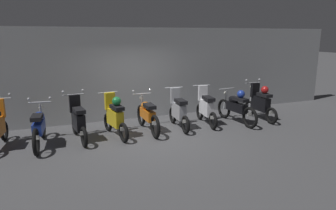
{
  "coord_description": "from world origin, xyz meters",
  "views": [
    {
      "loc": [
        -2.59,
        -7.58,
        2.73
      ],
      "look_at": [
        0.6,
        0.49,
        0.75
      ],
      "focal_mm": 32.8,
      "sensor_mm": 36.0,
      "label": 1
    }
  ],
  "objects_px": {
    "motorbike_slot_4": "(147,115)",
    "motorbike_slot_6": "(206,108)",
    "motorbike_slot_5": "(178,111)",
    "motorbike_slot_1": "(39,127)",
    "motorbike_slot_7": "(236,107)",
    "motorbike_slot_2": "(78,121)",
    "motorbike_slot_8": "(260,103)",
    "motorbike_slot_3": "(115,116)"
  },
  "relations": [
    {
      "from": "motorbike_slot_4",
      "to": "motorbike_slot_6",
      "type": "height_order",
      "value": "motorbike_slot_6"
    },
    {
      "from": "motorbike_slot_5",
      "to": "motorbike_slot_6",
      "type": "distance_m",
      "value": 0.97
    },
    {
      "from": "motorbike_slot_1",
      "to": "motorbike_slot_7",
      "type": "xyz_separation_m",
      "value": [
        5.77,
        -0.05,
        0.03
      ]
    },
    {
      "from": "motorbike_slot_2",
      "to": "motorbike_slot_8",
      "type": "height_order",
      "value": "same"
    },
    {
      "from": "motorbike_slot_7",
      "to": "motorbike_slot_3",
      "type": "bearing_deg",
      "value": 178.61
    },
    {
      "from": "motorbike_slot_6",
      "to": "motorbike_slot_8",
      "type": "xyz_separation_m",
      "value": [
        1.92,
        -0.18,
        0.04
      ]
    },
    {
      "from": "motorbike_slot_6",
      "to": "motorbike_slot_3",
      "type": "bearing_deg",
      "value": -177.08
    },
    {
      "from": "motorbike_slot_7",
      "to": "motorbike_slot_8",
      "type": "distance_m",
      "value": 0.97
    },
    {
      "from": "motorbike_slot_4",
      "to": "motorbike_slot_8",
      "type": "bearing_deg",
      "value": -1.95
    },
    {
      "from": "motorbike_slot_2",
      "to": "motorbike_slot_3",
      "type": "distance_m",
      "value": 0.96
    },
    {
      "from": "motorbike_slot_2",
      "to": "motorbike_slot_8",
      "type": "distance_m",
      "value": 5.78
    },
    {
      "from": "motorbike_slot_1",
      "to": "motorbike_slot_8",
      "type": "distance_m",
      "value": 6.74
    },
    {
      "from": "motorbike_slot_2",
      "to": "motorbike_slot_5",
      "type": "height_order",
      "value": "motorbike_slot_2"
    },
    {
      "from": "motorbike_slot_5",
      "to": "motorbike_slot_6",
      "type": "xyz_separation_m",
      "value": [
        0.96,
        0.07,
        0.0
      ]
    },
    {
      "from": "motorbike_slot_1",
      "to": "motorbike_slot_2",
      "type": "height_order",
      "value": "motorbike_slot_2"
    },
    {
      "from": "motorbike_slot_2",
      "to": "motorbike_slot_6",
      "type": "relative_size",
      "value": 1.0
    },
    {
      "from": "motorbike_slot_6",
      "to": "motorbike_slot_8",
      "type": "distance_m",
      "value": 1.93
    },
    {
      "from": "motorbike_slot_1",
      "to": "motorbike_slot_3",
      "type": "distance_m",
      "value": 1.92
    },
    {
      "from": "motorbike_slot_4",
      "to": "motorbike_slot_1",
      "type": "bearing_deg",
      "value": -177.27
    },
    {
      "from": "motorbike_slot_7",
      "to": "motorbike_slot_1",
      "type": "bearing_deg",
      "value": 179.46
    },
    {
      "from": "motorbike_slot_8",
      "to": "motorbike_slot_2",
      "type": "bearing_deg",
      "value": 179.33
    },
    {
      "from": "motorbike_slot_4",
      "to": "motorbike_slot_7",
      "type": "height_order",
      "value": "motorbike_slot_4"
    },
    {
      "from": "motorbike_slot_1",
      "to": "motorbike_slot_4",
      "type": "bearing_deg",
      "value": 2.73
    },
    {
      "from": "motorbike_slot_5",
      "to": "motorbike_slot_2",
      "type": "bearing_deg",
      "value": -179.2
    },
    {
      "from": "motorbike_slot_2",
      "to": "motorbike_slot_6",
      "type": "distance_m",
      "value": 3.86
    },
    {
      "from": "motorbike_slot_2",
      "to": "motorbike_slot_8",
      "type": "bearing_deg",
      "value": -0.67
    },
    {
      "from": "motorbike_slot_1",
      "to": "motorbike_slot_5",
      "type": "bearing_deg",
      "value": 1.72
    },
    {
      "from": "motorbike_slot_8",
      "to": "motorbike_slot_3",
      "type": "bearing_deg",
      "value": 179.62
    },
    {
      "from": "motorbike_slot_1",
      "to": "motorbike_slot_4",
      "type": "relative_size",
      "value": 1.0
    },
    {
      "from": "motorbike_slot_6",
      "to": "motorbike_slot_7",
      "type": "height_order",
      "value": "motorbike_slot_6"
    },
    {
      "from": "motorbike_slot_3",
      "to": "motorbike_slot_8",
      "type": "bearing_deg",
      "value": -0.38
    },
    {
      "from": "motorbike_slot_6",
      "to": "motorbike_slot_4",
      "type": "bearing_deg",
      "value": -178.55
    },
    {
      "from": "motorbike_slot_3",
      "to": "motorbike_slot_5",
      "type": "bearing_deg",
      "value": 2.27
    },
    {
      "from": "motorbike_slot_3",
      "to": "motorbike_slot_5",
      "type": "height_order",
      "value": "same"
    },
    {
      "from": "motorbike_slot_3",
      "to": "motorbike_slot_4",
      "type": "xyz_separation_m",
      "value": [
        0.97,
        0.1,
        -0.07
      ]
    },
    {
      "from": "motorbike_slot_5",
      "to": "motorbike_slot_7",
      "type": "bearing_deg",
      "value": -5.06
    },
    {
      "from": "motorbike_slot_1",
      "to": "motorbike_slot_2",
      "type": "distance_m",
      "value": 0.96
    },
    {
      "from": "motorbike_slot_3",
      "to": "motorbike_slot_6",
      "type": "distance_m",
      "value": 2.9
    },
    {
      "from": "motorbike_slot_5",
      "to": "motorbike_slot_7",
      "type": "height_order",
      "value": "motorbike_slot_5"
    },
    {
      "from": "motorbike_slot_8",
      "to": "motorbike_slot_1",
      "type": "bearing_deg",
      "value": -179.94
    },
    {
      "from": "motorbike_slot_6",
      "to": "motorbike_slot_7",
      "type": "bearing_deg",
      "value": -14.15
    },
    {
      "from": "motorbike_slot_1",
      "to": "motorbike_slot_3",
      "type": "bearing_deg",
      "value": 1.16
    }
  ]
}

